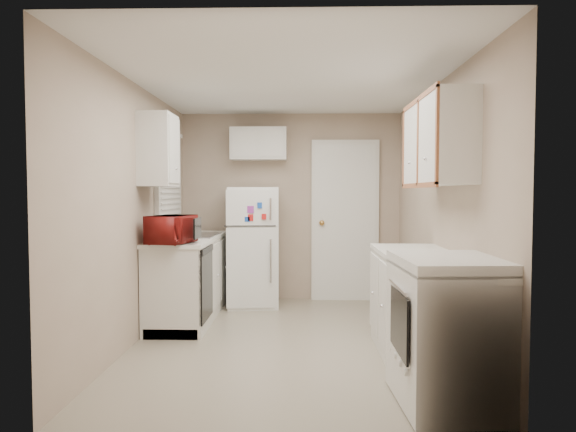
{
  "coord_description": "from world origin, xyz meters",
  "views": [
    {
      "loc": [
        0.13,
        -4.73,
        1.4
      ],
      "look_at": [
        0.0,
        0.5,
        1.15
      ],
      "focal_mm": 32.0,
      "sensor_mm": 36.0,
      "label": 1
    }
  ],
  "objects": [
    {
      "name": "wall_left",
      "position": [
        -1.4,
        0.0,
        1.2
      ],
      "size": [
        3.8,
        3.8,
        0.0
      ],
      "primitive_type": "plane",
      "color": "tan",
      "rests_on": "floor"
    },
    {
      "name": "wall_front",
      "position": [
        0.0,
        -1.9,
        1.2
      ],
      "size": [
        2.8,
        2.8,
        0.0
      ],
      "primitive_type": "plane",
      "color": "tan",
      "rests_on": "floor"
    },
    {
      "name": "floor",
      "position": [
        0.0,
        0.0,
        0.0
      ],
      "size": [
        3.8,
        3.8,
        0.0
      ],
      "primitive_type": "plane",
      "color": "#B0A48D",
      "rests_on": "ground"
    },
    {
      "name": "soap_bottle",
      "position": [
        -1.15,
        1.32,
        1.0
      ],
      "size": [
        0.09,
        0.09,
        0.19
      ],
      "primitive_type": "imported",
      "rotation": [
        0.0,
        0.0,
        -0.06
      ],
      "color": "white",
      "rests_on": "left_counter"
    },
    {
      "name": "upper_cabinet_right",
      "position": [
        1.25,
        -0.5,
        1.8
      ],
      "size": [
        0.3,
        1.2,
        0.7
      ],
      "primitive_type": "cube",
      "color": "silver",
      "rests_on": "wall_right"
    },
    {
      "name": "refrigerator",
      "position": [
        -0.46,
        1.49,
        0.73
      ],
      "size": [
        0.66,
        0.64,
        1.45
      ],
      "primitive_type": "cube",
      "rotation": [
        0.0,
        0.0,
        0.11
      ],
      "color": "white",
      "rests_on": "floor"
    },
    {
      "name": "interior_door",
      "position": [
        0.7,
        1.86,
        1.02
      ],
      "size": [
        0.86,
        0.06,
        2.08
      ],
      "primitive_type": "cube",
      "color": "white",
      "rests_on": "floor"
    },
    {
      "name": "wall_right",
      "position": [
        1.4,
        0.0,
        1.2
      ],
      "size": [
        3.8,
        3.8,
        0.0
      ],
      "primitive_type": "plane",
      "color": "tan",
      "rests_on": "floor"
    },
    {
      "name": "left_counter",
      "position": [
        -1.1,
        0.9,
        0.45
      ],
      "size": [
        0.6,
        1.8,
        0.9
      ],
      "primitive_type": "cube",
      "color": "silver",
      "rests_on": "floor"
    },
    {
      "name": "wall_back",
      "position": [
        0.0,
        1.9,
        1.2
      ],
      "size": [
        2.8,
        2.8,
        0.0
      ],
      "primitive_type": "plane",
      "color": "tan",
      "rests_on": "floor"
    },
    {
      "name": "dishwasher",
      "position": [
        -0.81,
        0.3,
        0.49
      ],
      "size": [
        0.03,
        0.58,
        0.72
      ],
      "primitive_type": "cube",
      "color": "black",
      "rests_on": "floor"
    },
    {
      "name": "sink",
      "position": [
        -1.1,
        1.05,
        0.86
      ],
      "size": [
        0.54,
        0.74,
        0.16
      ],
      "primitive_type": "cube",
      "color": "gray",
      "rests_on": "left_counter"
    },
    {
      "name": "window_blinds",
      "position": [
        -1.36,
        1.05,
        1.6
      ],
      "size": [
        0.1,
        0.98,
        1.08
      ],
      "primitive_type": "cube",
      "color": "silver",
      "rests_on": "wall_left"
    },
    {
      "name": "stove",
      "position": [
        1.1,
        -1.4,
        0.49
      ],
      "size": [
        0.7,
        0.84,
        0.99
      ],
      "primitive_type": "cube",
      "rotation": [
        0.0,
        0.0,
        0.05
      ],
      "color": "white",
      "rests_on": "floor"
    },
    {
      "name": "right_counter",
      "position": [
        1.1,
        -0.8,
        0.45
      ],
      "size": [
        0.6,
        2.0,
        0.9
      ],
      "primitive_type": "cube",
      "color": "silver",
      "rests_on": "floor"
    },
    {
      "name": "cabinet_over_fridge",
      "position": [
        -0.4,
        1.75,
        2.0
      ],
      "size": [
        0.7,
        0.3,
        0.4
      ],
      "primitive_type": "cube",
      "color": "silver",
      "rests_on": "wall_back"
    },
    {
      "name": "ceiling",
      "position": [
        0.0,
        0.0,
        2.4
      ],
      "size": [
        3.8,
        3.8,
        0.0
      ],
      "primitive_type": "plane",
      "color": "white",
      "rests_on": "floor"
    },
    {
      "name": "microwave",
      "position": [
        -1.11,
        0.14,
        1.05
      ],
      "size": [
        0.53,
        0.37,
        0.32
      ],
      "primitive_type": "imported",
      "rotation": [
        0.0,
        0.0,
        1.35
      ],
      "color": "maroon",
      "rests_on": "left_counter"
    },
    {
      "name": "upper_cabinet_left",
      "position": [
        -1.25,
        0.22,
        1.8
      ],
      "size": [
        0.3,
        0.45,
        0.7
      ],
      "primitive_type": "cube",
      "color": "silver",
      "rests_on": "wall_left"
    }
  ]
}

